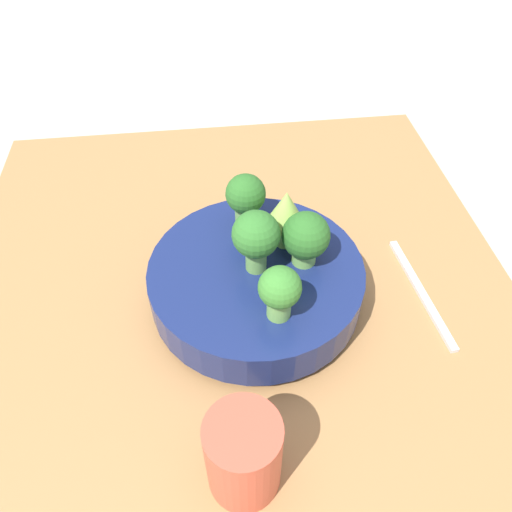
% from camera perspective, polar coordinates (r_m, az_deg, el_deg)
% --- Properties ---
extents(ground_plane, '(6.00, 6.00, 0.00)m').
position_cam_1_polar(ground_plane, '(0.67, -1.58, -9.87)').
color(ground_plane, '#ADA89E').
extents(table, '(0.93, 0.75, 0.04)m').
position_cam_1_polar(table, '(0.65, -1.62, -8.87)').
color(table, '#9E7042').
rests_on(table, ground_plane).
extents(bowl, '(0.27, 0.27, 0.06)m').
position_cam_1_polar(bowl, '(0.63, 0.00, -2.96)').
color(bowl, navy).
rests_on(bowl, table).
extents(broccoli_floret_center, '(0.06, 0.06, 0.08)m').
position_cam_1_polar(broccoli_floret_center, '(0.57, 0.00, 2.19)').
color(broccoli_floret_center, '#609347').
rests_on(broccoli_floret_center, bowl).
extents(broccoli_floret_front, '(0.06, 0.06, 0.07)m').
position_cam_1_polar(broccoli_floret_front, '(0.59, 5.70, 2.15)').
color(broccoli_floret_front, '#6BA34C').
rests_on(broccoli_floret_front, bowl).
extents(romanesco_piece_near, '(0.05, 0.05, 0.08)m').
position_cam_1_polar(romanesco_piece_near, '(0.61, 3.44, 5.07)').
color(romanesco_piece_near, '#6BA34C').
rests_on(romanesco_piece_near, bowl).
extents(broccoli_floret_right, '(0.05, 0.05, 0.08)m').
position_cam_1_polar(broccoli_floret_right, '(0.63, -1.19, 6.66)').
color(broccoli_floret_right, '#609347').
rests_on(broccoli_floret_right, bowl).
extents(broccoli_floret_left, '(0.05, 0.05, 0.07)m').
position_cam_1_polar(broccoli_floret_left, '(0.53, 2.73, -3.97)').
color(broccoli_floret_left, '#6BA34C').
rests_on(broccoli_floret_left, bowl).
extents(cup, '(0.07, 0.07, 0.10)m').
position_cam_1_polar(cup, '(0.50, -1.44, -21.77)').
color(cup, '#C64C38').
rests_on(cup, table).
extents(fork, '(0.19, 0.03, 0.01)m').
position_cam_1_polar(fork, '(0.70, 18.33, -3.91)').
color(fork, silver).
rests_on(fork, table).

